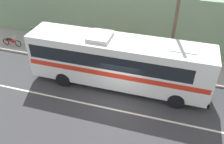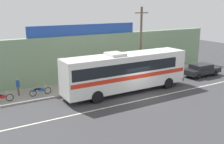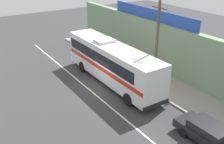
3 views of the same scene
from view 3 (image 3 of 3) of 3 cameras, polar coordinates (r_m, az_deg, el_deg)
name	(u,v)px [view 3 (image 3 of 3)]	position (r m, az deg, el deg)	size (l,w,h in m)	color
ground_plane	(99,89)	(22.95, -2.91, -3.65)	(70.00, 70.00, 0.00)	#3A3A3D
sidewalk_slab	(144,74)	(25.64, 7.14, -0.49)	(30.00, 3.60, 0.14)	gray
storefront_facade	(163,48)	(26.14, 11.04, 5.25)	(30.00, 0.70, 4.80)	gray
storefront_billboard	(152,14)	(26.70, 8.69, 12.41)	(11.93, 0.12, 1.10)	#234CAD
road_center_stripe	(91,91)	(22.61, -4.66, -4.16)	(30.00, 0.14, 0.01)	silver
intercity_bus	(111,61)	(23.30, -0.14, 2.44)	(12.08, 2.59, 3.78)	white
parked_car	(210,133)	(17.50, 20.62, -12.51)	(4.55, 1.87, 1.37)	black
utility_pole	(157,46)	(21.48, 9.78, 5.73)	(1.60, 0.22, 7.52)	brown
motorcycle_orange	(83,42)	(33.46, -6.30, 6.50)	(1.86, 0.56, 0.94)	black
motorcycle_red	(97,49)	(30.85, -3.28, 5.04)	(1.92, 0.56, 0.94)	black
pedestrian_near_shop	(97,40)	(32.50, -3.28, 6.95)	(0.30, 0.48, 1.57)	brown
pedestrian_by_curb	(139,66)	(24.77, 5.93, 1.26)	(0.30, 0.48, 1.65)	navy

